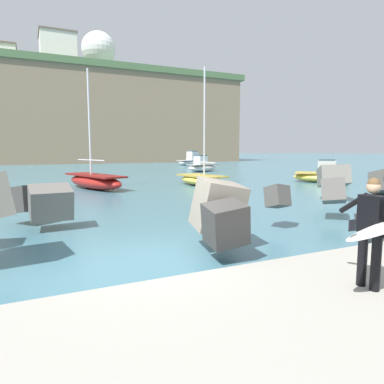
# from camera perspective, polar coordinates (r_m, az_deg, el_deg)

# --- Properties ---
(ground_plane) EXTENTS (400.00, 400.00, 0.00)m
(ground_plane) POSITION_cam_1_polar(r_m,az_deg,el_deg) (8.02, -6.20, -10.81)
(ground_plane) COLOR #42707F
(walkway_path) EXTENTS (48.00, 4.40, 0.24)m
(walkway_path) POSITION_cam_1_polar(r_m,az_deg,el_deg) (4.68, 11.42, -22.90)
(walkway_path) COLOR #9E998E
(walkway_path) RESTS_ON ground
(breakwater_jetty) EXTENTS (32.06, 8.02, 2.60)m
(breakwater_jetty) POSITION_cam_1_polar(r_m,az_deg,el_deg) (10.33, -10.25, -0.38)
(breakwater_jetty) COLOR gray
(breakwater_jetty) RESTS_ON ground
(surfer_with_board) EXTENTS (2.10, 1.17, 1.78)m
(surfer_with_board) POSITION_cam_1_polar(r_m,az_deg,el_deg) (6.11, 28.42, -4.88)
(surfer_with_board) COLOR black
(surfer_with_board) RESTS_ON walkway_path
(boat_near_left) EXTENTS (4.40, 4.47, 1.76)m
(boat_near_left) POSITION_cam_1_polar(r_m,az_deg,el_deg) (28.16, 20.72, 2.64)
(boat_near_left) COLOR #EAC64C
(boat_near_left) RESTS_ON ground
(boat_near_centre) EXTENTS (6.19, 4.64, 2.31)m
(boat_near_centre) POSITION_cam_1_polar(r_m,az_deg,el_deg) (56.98, -0.11, 5.17)
(boat_near_centre) COLOR white
(boat_near_centre) RESTS_ON ground
(boat_near_right) EXTENTS (3.32, 6.16, 7.44)m
(boat_near_right) POSITION_cam_1_polar(r_m,az_deg,el_deg) (22.63, -15.74, 1.82)
(boat_near_right) COLOR maroon
(boat_near_right) RESTS_ON ground
(boat_mid_centre) EXTENTS (4.40, 2.99, 1.87)m
(boat_mid_centre) POSITION_cam_1_polar(r_m,az_deg,el_deg) (39.18, 1.67, 4.24)
(boat_mid_centre) COLOR beige
(boat_mid_centre) RESTS_ON ground
(boat_far_left) EXTENTS (2.50, 4.41, 7.92)m
(boat_far_left) POSITION_cam_1_polar(r_m,az_deg,el_deg) (24.06, 1.60, 2.18)
(boat_far_left) COLOR #EAC64C
(boat_far_left) RESTS_ON ground
(headland_bluff) EXTENTS (88.69, 37.02, 18.13)m
(headland_bluff) POSITION_cam_1_polar(r_m,az_deg,el_deg) (81.98, -27.27, 10.82)
(headland_bluff) COLOR #847056
(headland_bluff) RESTS_ON ground
(radar_dome) EXTENTS (7.39, 7.39, 10.16)m
(radar_dome) POSITION_cam_1_polar(r_m,az_deg,el_deg) (84.77, -15.11, 21.30)
(radar_dome) COLOR silver
(radar_dome) RESTS_ON headland_bluff
(station_building_central) EXTENTS (5.64, 7.89, 4.13)m
(station_building_central) POSITION_cam_1_polar(r_m,az_deg,el_deg) (80.39, -28.92, 18.86)
(station_building_central) COLOR silver
(station_building_central) RESTS_ON headland_bluff
(station_building_annex) EXTENTS (6.61, 7.28, 6.13)m
(station_building_annex) POSITION_cam_1_polar(r_m,az_deg,el_deg) (75.57, -21.23, 20.86)
(station_building_annex) COLOR silver
(station_building_annex) RESTS_ON headland_bluff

